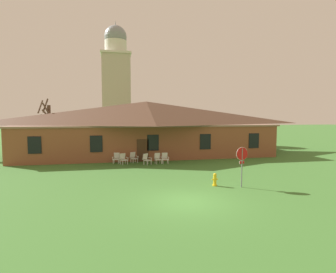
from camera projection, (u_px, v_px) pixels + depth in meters
ground_plane at (188, 202)px, 13.40m from camera, size 200.00×200.00×0.00m
brick_building at (147, 127)px, 30.00m from camera, size 26.85×10.40×5.86m
dome_tower at (116, 86)px, 47.55m from camera, size 5.18×5.18×20.89m
stop_sign at (242, 159)px, 15.99m from camera, size 0.80×0.18×2.43m
lawn_chair_by_porch at (117, 158)px, 24.20m from camera, size 0.72×0.76×0.96m
lawn_chair_near_door at (123, 159)px, 23.73m from camera, size 0.79×0.83×0.96m
lawn_chair_left_end at (134, 157)px, 24.59m from camera, size 0.79×0.84×0.96m
lawn_chair_middle at (147, 159)px, 23.60m from camera, size 0.84×0.87×0.96m
lawn_chair_right_end at (158, 158)px, 24.02m from camera, size 0.72×0.76×0.96m
lawn_chair_far_side at (165, 158)px, 24.16m from camera, size 0.65×0.68×0.96m
bare_tree_beside_building at (48, 126)px, 28.89m from camera, size 1.59×1.81×6.15m
fire_hydrant at (215, 180)px, 16.40m from camera, size 0.36×0.28×0.79m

